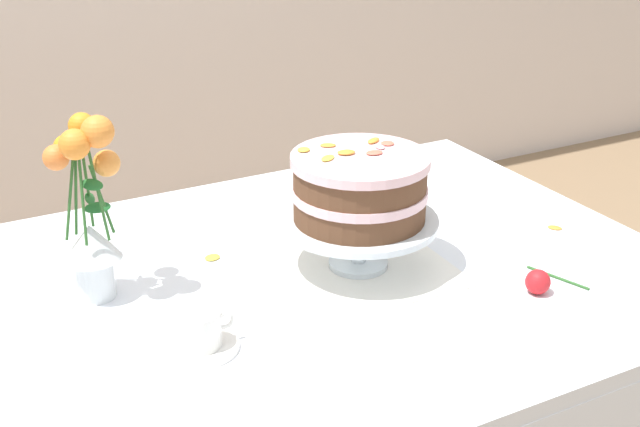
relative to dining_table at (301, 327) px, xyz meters
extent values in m
cube|color=white|center=(0.00, 0.02, 0.08)|extent=(1.40, 1.00, 0.03)
cylinder|color=brown|center=(0.60, 0.42, -0.29)|extent=(0.06, 0.06, 0.71)
cube|color=white|center=(0.12, 0.01, 0.09)|extent=(0.33, 0.33, 0.00)
cylinder|color=silver|center=(0.12, 0.01, 0.10)|extent=(0.11, 0.11, 0.01)
cylinder|color=silver|center=(0.12, 0.01, 0.14)|extent=(0.03, 0.03, 0.07)
cylinder|color=silver|center=(0.12, 0.01, 0.18)|extent=(0.29, 0.29, 0.01)
cylinder|color=brown|center=(0.12, 0.01, 0.21)|extent=(0.24, 0.24, 0.04)
cylinder|color=beige|center=(0.12, 0.01, 0.24)|extent=(0.24, 0.24, 0.02)
cylinder|color=brown|center=(0.12, 0.01, 0.27)|extent=(0.24, 0.24, 0.04)
cylinder|color=beige|center=(0.12, 0.01, 0.30)|extent=(0.25, 0.25, 0.02)
ellipsoid|color=orange|center=(0.10, 0.03, 0.31)|extent=(0.04, 0.03, 0.01)
ellipsoid|color=orange|center=(0.10, 0.08, 0.31)|extent=(0.03, 0.03, 0.00)
ellipsoid|color=#E56B51|center=(0.20, 0.03, 0.31)|extent=(0.03, 0.03, 0.00)
ellipsoid|color=orange|center=(0.18, 0.06, 0.31)|extent=(0.04, 0.03, 0.01)
ellipsoid|color=yellow|center=(0.06, 0.02, 0.31)|extent=(0.04, 0.04, 0.00)
ellipsoid|color=#E56B51|center=(0.15, 0.00, 0.31)|extent=(0.03, 0.03, 0.00)
ellipsoid|color=yellow|center=(0.05, 0.07, 0.31)|extent=(0.03, 0.03, 0.01)
ellipsoid|color=pink|center=(0.18, 0.02, 0.31)|extent=(0.02, 0.03, 0.00)
cylinder|color=silver|center=(-0.33, 0.13, 0.13)|extent=(0.07, 0.07, 0.07)
cone|color=silver|center=(-0.33, 0.13, 0.20)|extent=(0.10, 0.10, 0.06)
cylinder|color=#2D6028|center=(-0.31, 0.12, 0.27)|extent=(0.03, 0.01, 0.13)
sphere|color=orange|center=(-0.29, 0.12, 0.33)|extent=(0.05, 0.05, 0.05)
ellipsoid|color=#236B2D|center=(-0.32, 0.13, 0.26)|extent=(0.05, 0.02, 0.02)
cylinder|color=#2D6028|center=(-0.32, 0.15, 0.30)|extent=(0.02, 0.03, 0.18)
sphere|color=orange|center=(-0.32, 0.17, 0.39)|extent=(0.04, 0.04, 0.04)
ellipsoid|color=#236B2D|center=(-0.32, 0.15, 0.26)|extent=(0.03, 0.05, 0.02)
cylinder|color=#2D6028|center=(-0.35, 0.14, 0.29)|extent=(0.02, 0.02, 0.16)
sphere|color=orange|center=(-0.35, 0.15, 0.36)|extent=(0.04, 0.04, 0.04)
cylinder|color=#2D6028|center=(-0.36, 0.13, 0.28)|extent=(0.03, 0.01, 0.15)
sphere|color=orange|center=(-0.37, 0.13, 0.35)|extent=(0.04, 0.04, 0.04)
cylinder|color=#2D6028|center=(-0.34, 0.11, 0.29)|extent=(0.02, 0.03, 0.18)
sphere|color=orange|center=(-0.35, 0.09, 0.38)|extent=(0.05, 0.05, 0.05)
cylinder|color=#2D6028|center=(-0.32, 0.11, 0.30)|extent=(0.02, 0.03, 0.19)
sphere|color=orange|center=(-0.31, 0.10, 0.40)|extent=(0.05, 0.05, 0.05)
ellipsoid|color=#236B2D|center=(-0.33, 0.10, 0.31)|extent=(0.04, 0.04, 0.02)
cylinder|color=white|center=(-0.24, -0.12, 0.09)|extent=(0.12, 0.12, 0.01)
cylinder|color=white|center=(-0.24, -0.12, 0.13)|extent=(0.07, 0.07, 0.06)
torus|color=white|center=(-0.19, -0.12, 0.13)|extent=(0.03, 0.01, 0.03)
cylinder|color=#2D6028|center=(0.42, -0.20, 0.09)|extent=(0.04, 0.12, 0.01)
sphere|color=red|center=(0.35, -0.23, 0.11)|extent=(0.04, 0.04, 0.04)
ellipsoid|color=yellow|center=(-0.10, 0.17, 0.09)|extent=(0.04, 0.04, 0.01)
ellipsoid|color=orange|center=(0.56, -0.04, 0.09)|extent=(0.03, 0.03, 0.00)
camera|label=1|loc=(-0.62, -1.22, 0.84)|focal=48.79mm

